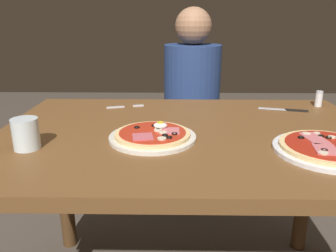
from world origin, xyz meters
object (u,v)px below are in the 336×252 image
Objects in this scene: fork at (122,107)px; diner_person at (191,117)px; pizza_across_left at (328,148)px; water_glass_near at (26,136)px; salt_shaker at (319,99)px; knife at (287,110)px; pizza_foreground at (153,136)px; dining_table at (189,160)px.

diner_person is (0.32, 0.52, -0.20)m from fork.
pizza_across_left is 0.87m from water_glass_near.
salt_shaker is at bearing 2.10° from fork.
diner_person is at bearing 122.52° from knife.
pizza_foreground reaches higher than knife.
salt_shaker is at bearing 31.19° from pizza_foreground.
dining_table is 6.69× the size of knife.
fork is at bearing 58.19° from diner_person.
fork is (-0.66, 0.48, -0.01)m from pizza_across_left.
pizza_across_left is at bearing -93.42° from knife.
knife is at bearing 25.65° from water_glass_near.
diner_person is (0.17, 0.91, -0.21)m from pizza_foreground.
fork is 0.80× the size of knife.
water_glass_near is at bearing 179.04° from pizza_across_left.
salt_shaker is (1.05, 0.50, -0.01)m from water_glass_near.
diner_person reaches higher than dining_table.
pizza_foreground is 0.80m from salt_shaker.
pizza_across_left reaches higher than dining_table.
salt_shaker is at bearing 136.32° from diner_person.
water_glass_near is 1.16m from salt_shaker.
pizza_foreground reaches higher than pizza_across_left.
salt_shaker reaches higher than pizza_foreground.
diner_person is at bearing 58.19° from fork.
salt_shaker is (0.57, 0.33, 0.14)m from dining_table.
pizza_across_left is 0.55m from salt_shaker.
knife is at bearing 86.58° from pizza_across_left.
salt_shaker is 0.75m from diner_person.
knife is 2.90× the size of salt_shaker.
pizza_foreground reaches higher than dining_table.
water_glass_near is at bearing -160.68° from dining_table.
diner_person is (0.05, 0.82, -0.09)m from dining_table.
salt_shaker is (0.16, 0.07, 0.03)m from knife.
dining_table is at bearing 86.42° from diner_person.
dining_table is 0.19m from pizza_foreground.
water_glass_near reaches higher than pizza_across_left.
dining_table is 4.29× the size of pizza_across_left.
salt_shaker reaches higher than dining_table.
water_glass_near is (-0.36, -0.08, 0.03)m from pizza_foreground.
water_glass_near reaches higher than fork.
dining_table is at bearing 19.32° from water_glass_near.
pizza_across_left is at bearing 108.29° from diner_person.
diner_person is at bearing 136.32° from salt_shaker.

